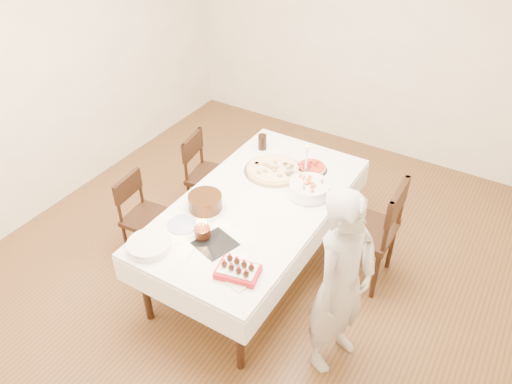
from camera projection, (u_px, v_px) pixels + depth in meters
The scene contains 22 objects.
floor at pixel (253, 262), 4.60m from camera, with size 5.00×5.00×0.00m, color #51341B.
wall_back at pixel (372, 36), 5.49m from camera, with size 4.50×0.04×2.70m, color white.
wall_left at pixel (51, 72), 4.72m from camera, with size 0.04×5.00×2.70m, color white.
dining_table at pixel (256, 236), 4.32m from camera, with size 1.14×2.14×0.75m, color white.
chair_right_savory at pixel (365, 229), 4.18m from camera, with size 0.53×0.53×1.03m, color black, non-canonical shape.
chair_left_savory at pixel (211, 177), 4.93m from camera, with size 0.44×0.44×0.87m, color black, non-canonical shape.
chair_left_dessert at pixel (148, 219), 4.46m from camera, with size 0.42×0.42×0.81m, color black, non-canonical shape.
person at pixel (342, 284), 3.36m from camera, with size 0.56×0.37×1.53m, color beige.
pizza_white at pixel (274, 170), 4.44m from camera, with size 0.54×0.54×0.04m, color beige.
pizza_pepperoni at pixel (311, 168), 4.46m from camera, with size 0.28×0.28×0.04m, color red.
red_placemat at pixel (312, 195), 4.17m from camera, with size 0.21×0.21×0.01m, color #B21E1E.
pasta_bowl at pixel (309, 189), 4.14m from camera, with size 0.34×0.34×0.11m, color white.
taper_candle at pixel (306, 159), 4.32m from camera, with size 0.07×0.07×0.31m, color white.
shaker_pair at pixel (289, 174), 4.32m from camera, with size 0.10×0.10×0.12m, color white, non-canonical shape.
cola_glass at pixel (262, 142), 4.71m from camera, with size 0.08×0.08×0.15m, color black.
layer_cake at pixel (205, 202), 3.98m from camera, with size 0.35×0.35×0.14m, color black.
cake_board at pixel (215, 244), 3.69m from camera, with size 0.27×0.27×0.01m, color black.
birthday_cake at pixel (202, 229), 3.71m from camera, with size 0.12×0.12×0.13m, color #34180E.
strawberry_box at pixel (238, 271), 3.43m from camera, with size 0.29×0.20×0.07m, color #A6131A, non-canonical shape.
box_lid at pixel (235, 275), 3.44m from camera, with size 0.28×0.19×0.02m, color beige.
plate_stack at pixel (149, 245), 3.64m from camera, with size 0.32×0.32×0.07m, color white.
china_plate at pixel (183, 225), 3.86m from camera, with size 0.24×0.24×0.01m, color white.
Camera 1 is at (1.73, -2.79, 3.28)m, focal length 35.00 mm.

